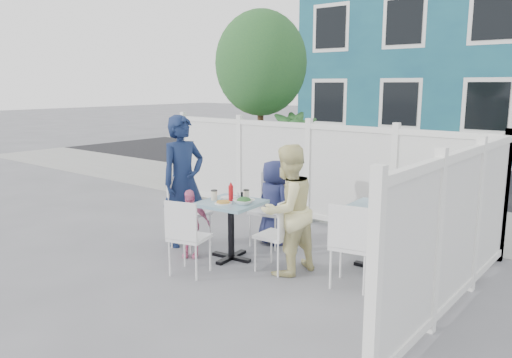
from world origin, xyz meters
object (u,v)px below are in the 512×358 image
Objects in this scene: chair_left at (186,206)px; boy at (273,203)px; utility_cabinet at (233,155)px; toddler at (190,223)px; woman at (288,210)px; chair_back at (272,203)px; man at (183,181)px; chair_right at (280,230)px; spare_table at (379,221)px; chair_near at (186,232)px; main_table at (231,215)px.

boy is (0.87, 0.83, 0.02)m from chair_left.
utility_cabinet is at bearing -27.49° from boy.
toddler is at bearing -60.82° from utility_cabinet.
utility_cabinet is 5.48m from woman.
chair_left is 1.19m from chair_back.
chair_back is 0.84× the size of boy.
man is 1.75m from woman.
utility_cabinet reaches higher than chair_right.
spare_table is at bearing -166.68° from boy.
man is (-0.90, 0.80, 0.37)m from chair_near.
toddler reaches higher than chair_right.
man is (-0.93, -0.79, 0.33)m from chair_back.
woman is 1.72× the size of toddler.
spare_table is at bearing 106.92° from chair_left.
boy reaches higher than chair_right.
chair_near is at bearing -35.79° from woman.
man reaches higher than toddler.
utility_cabinet is 1.48× the size of chair_right.
utility_cabinet is 1.33× the size of chair_back.
boy is at bearing 177.24° from chair_back.
boy reaches higher than chair_near.
man is at bearing 53.07° from boy.
man reaches higher than spare_table.
main_table is at bearing 89.96° from chair_right.
man is 2.02× the size of toddler.
main_table is 0.97m from man.
spare_table is 0.80× the size of chair_left.
chair_left is 1.12m from chair_near.
woman is (0.83, 0.07, 0.18)m from main_table.
chair_right is (0.74, 0.04, -0.07)m from main_table.
chair_left is 0.34m from man.
main_table is at bearing -152.76° from spare_table.
spare_table is at bearing -6.15° from toddler.
chair_back is at bearing -40.52° from man.
chair_left reaches higher than spare_table.
chair_back is (-1.61, 0.00, -0.03)m from spare_table.
main_table is 0.84m from boy.
utility_cabinet reaches higher than chair_near.
man reaches higher than boy.
chair_back reaches higher than main_table.
main_table is at bearing -83.73° from man.
chair_back is 1.09× the size of chair_near.
toddler is (2.79, -3.98, -0.21)m from utility_cabinet.
main_table is 0.44× the size of man.
toddler is (-1.22, -0.31, -0.07)m from chair_right.
utility_cabinet reaches higher than boy.
boy reaches higher than chair_back.
boy is 1.23m from toddler.
utility_cabinet is 4.94m from main_table.
toddler is at bearing 50.95° from chair_left.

